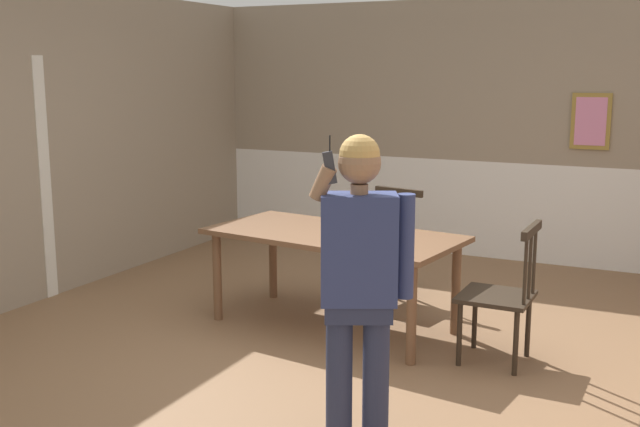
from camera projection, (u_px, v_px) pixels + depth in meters
ground_plane at (328, 361)px, 5.29m from camera, size 7.65×7.65×0.00m
room_back_partition at (469, 135)px, 8.12m from camera, size 5.85×0.17×2.71m
room_left_partition at (8, 147)px, 6.30m from camera, size 0.13×6.95×2.71m
dining_table at (333, 243)px, 5.88m from camera, size 2.03×1.18×0.75m
chair_near_window at (502, 294)px, 5.19m from camera, size 0.48×0.48×0.98m
chair_by_doorway at (387, 247)px, 6.62m from camera, size 0.56×0.56×0.96m
person_figure at (360, 274)px, 3.91m from camera, size 0.49×0.36×1.67m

